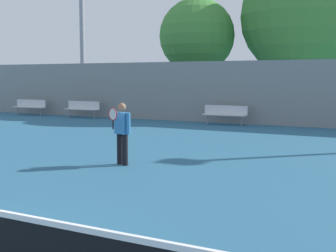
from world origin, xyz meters
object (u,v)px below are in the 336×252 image
(bench_courtside_far, at_px, (83,107))
(tree_green_broad, at_px, (197,36))
(bench_adjacent_court, at_px, (225,113))
(light_pole_far_right, at_px, (82,13))
(tennis_player, at_px, (122,130))
(bench_by_gate, at_px, (30,105))
(tree_green_tall, at_px, (302,16))

(bench_courtside_far, height_order, tree_green_broad, tree_green_broad)
(tree_green_broad, bearing_deg, bench_adjacent_court, -53.15)
(bench_courtside_far, relative_size, light_pole_far_right, 0.21)
(tennis_player, bearing_deg, bench_courtside_far, 148.94)
(bench_by_gate, height_order, light_pole_far_right, light_pole_far_right)
(tennis_player, relative_size, bench_courtside_far, 0.74)
(light_pole_far_right, distance_m, tree_green_tall, 11.98)
(tennis_player, distance_m, tree_green_tall, 17.46)
(tennis_player, height_order, tree_green_tall, tree_green_tall)
(tennis_player, xyz_separation_m, tree_green_broad, (-4.89, 15.04, 3.60))
(tennis_player, bearing_deg, tree_green_broad, 124.69)
(tree_green_tall, bearing_deg, bench_adjacent_court, -105.60)
(bench_by_gate, distance_m, tree_green_broad, 10.24)
(bench_courtside_far, relative_size, tree_green_tall, 0.23)
(bench_adjacent_court, xyz_separation_m, tree_green_broad, (-3.60, 4.80, 3.90))
(bench_adjacent_court, distance_m, bench_by_gate, 11.76)
(bench_adjacent_court, distance_m, light_pole_far_right, 10.17)
(tree_green_broad, bearing_deg, tree_green_tall, 18.26)
(bench_adjacent_court, bearing_deg, tree_green_tall, 74.40)
(bench_courtside_far, xyz_separation_m, bench_adjacent_court, (8.01, -0.00, -0.00))
(bench_courtside_far, bearing_deg, tennis_player, -47.72)
(bench_adjacent_court, relative_size, light_pole_far_right, 0.21)
(bench_courtside_far, distance_m, bench_adjacent_court, 8.01)
(tree_green_tall, height_order, tree_green_broad, tree_green_tall)
(bench_adjacent_court, relative_size, bench_by_gate, 0.95)
(tennis_player, height_order, bench_by_gate, tennis_player)
(bench_adjacent_court, distance_m, tree_green_tall, 8.42)
(bench_adjacent_court, xyz_separation_m, light_pole_far_right, (-8.75, 1.01, 5.08))
(bench_courtside_far, xyz_separation_m, tree_green_broad, (4.41, 4.80, 3.90))
(bench_courtside_far, bearing_deg, bench_adjacent_court, -0.00)
(bench_adjacent_court, relative_size, tree_green_broad, 0.31)
(tennis_player, relative_size, tree_green_broad, 0.23)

